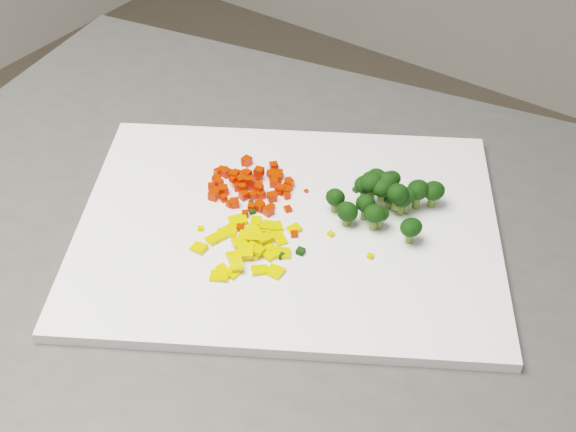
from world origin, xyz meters
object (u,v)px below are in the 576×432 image
Objects in this scene: cutting_board at (288,228)px; carrot_pile at (247,180)px; pepper_pile at (250,248)px; broccoli_pile at (387,188)px.

carrot_pile is at bearing 163.05° from cutting_board.
cutting_board is at bearing -16.95° from carrot_pile.
cutting_board is 3.88× the size of pepper_pile.
broccoli_pile is at bearing 49.22° from cutting_board.
broccoli_pile reaches higher than pepper_pile.
pepper_pile is at bearing -117.96° from broccoli_pile.
pepper_pile is 0.97× the size of broccoli_pile.
carrot_pile is 0.86× the size of pepper_pile.
broccoli_pile reaches higher than cutting_board.
carrot_pile is at bearing -156.57° from broccoli_pile.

